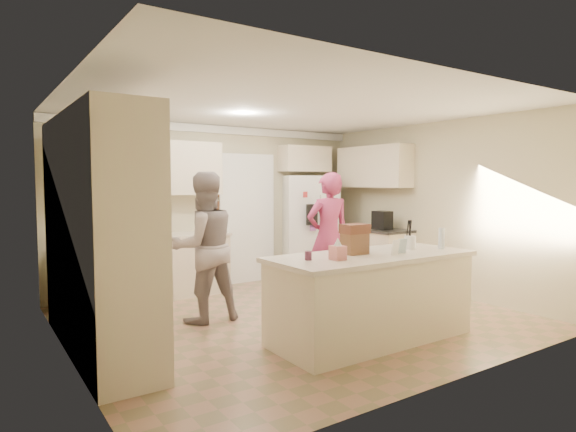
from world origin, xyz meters
TOP-DOWN VIEW (x-y plane):
  - floor at (0.00, 0.00)m, footprint 5.20×4.60m
  - ceiling at (0.00, 0.00)m, footprint 5.20×4.60m
  - wall_back at (0.00, 2.31)m, footprint 5.20×0.02m
  - wall_front at (0.00, -2.31)m, footprint 5.20×0.02m
  - wall_left at (-2.61, 0.00)m, footprint 0.02×4.60m
  - wall_right at (2.61, 0.00)m, footprint 0.02×4.60m
  - crown_back at (0.00, 2.26)m, footprint 5.20×0.08m
  - pantry_bank at (-2.30, 0.20)m, footprint 0.60×2.60m
  - back_base_cab at (-1.15, 2.00)m, footprint 2.20×0.60m
  - back_countertop at (-1.15, 1.99)m, footprint 2.24×0.63m
  - back_upper_cab at (-1.15, 2.12)m, footprint 2.20×0.35m
  - doorway_opening at (0.55, 2.28)m, footprint 0.90×0.06m
  - doorway_casing at (0.55, 2.24)m, footprint 1.02×0.03m
  - wall_frame_upper at (0.02, 2.27)m, footprint 0.15×0.02m
  - wall_frame_lower at (0.02, 2.27)m, footprint 0.15×0.02m
  - refrigerator at (1.64, 1.96)m, footprint 1.09×0.98m
  - fridge_seam at (1.64, 1.61)m, footprint 0.02×0.02m
  - fridge_dispenser at (1.42, 1.60)m, footprint 0.22×0.03m
  - fridge_handle_l at (1.59, 1.59)m, footprint 0.02×0.02m
  - fridge_handle_r at (1.69, 1.59)m, footprint 0.02×0.02m
  - over_fridge_cab at (1.65, 2.12)m, footprint 0.95×0.35m
  - right_base_cab at (2.30, 1.00)m, footprint 0.60×1.20m
  - right_countertop at (2.29, 1.00)m, footprint 0.63×1.24m
  - right_upper_cab at (2.43, 1.20)m, footprint 0.35×1.50m
  - coffee_maker at (2.25, 0.80)m, footprint 0.22×0.28m
  - island_base at (0.20, -1.10)m, footprint 2.20×0.90m
  - island_top at (0.20, -1.10)m, footprint 2.28×0.96m
  - utensil_crock at (0.85, -1.05)m, footprint 0.13×0.13m
  - tissue_box at (-0.35, -1.20)m, footprint 0.13×0.13m
  - tissue_plume at (-0.35, -1.20)m, footprint 0.08×0.08m
  - dollhouse_body at (0.05, -1.00)m, footprint 0.26×0.18m
  - dollhouse_roof at (0.05, -1.00)m, footprint 0.28×0.20m
  - jam_jar at (-0.60, -1.05)m, footprint 0.07×0.07m
  - greeting_card_a at (0.35, -1.30)m, footprint 0.12×0.06m
  - greeting_card_b at (0.50, -1.25)m, footprint 0.12×0.05m
  - water_bottle at (1.15, -1.25)m, footprint 0.07×0.07m
  - shaker_salt at (1.02, -0.88)m, footprint 0.05×0.05m
  - shaker_pepper at (1.09, -0.88)m, footprint 0.05×0.05m
  - teen_boy at (-1.01, 0.53)m, footprint 0.89×0.70m
  - teen_girl at (0.92, 0.54)m, footprint 0.73×0.54m
  - fridge_magnets at (1.64, 1.60)m, footprint 0.76×0.02m

SIDE VIEW (x-z plane):
  - floor at x=0.00m, z-range -0.02..0.00m
  - back_base_cab at x=-1.15m, z-range 0.00..0.88m
  - right_base_cab at x=2.30m, z-range 0.00..0.88m
  - island_base at x=0.20m, z-range 0.00..0.88m
  - back_countertop at x=-1.15m, z-range 0.88..0.92m
  - refrigerator at x=1.64m, z-range 0.00..1.80m
  - fridge_seam at x=1.64m, z-range 0.01..1.79m
  - right_countertop at x=2.29m, z-range 0.88..0.92m
  - island_top at x=0.20m, z-range 0.88..0.93m
  - fridge_magnets at x=1.64m, z-range 0.18..1.62m
  - teen_boy at x=-1.01m, z-range 0.00..1.81m
  - teen_girl at x=0.92m, z-range 0.00..1.83m
  - jam_jar at x=-0.60m, z-range 0.93..1.02m
  - shaker_salt at x=1.02m, z-range 0.93..1.02m
  - shaker_pepper at x=1.09m, z-range 0.93..1.02m
  - tissue_box at x=-0.35m, z-range 0.93..1.07m
  - utensil_crock at x=0.85m, z-range 0.93..1.07m
  - greeting_card_a at x=0.35m, z-range 0.93..1.08m
  - greeting_card_b at x=0.50m, z-range 0.93..1.08m
  - dollhouse_body at x=0.05m, z-range 0.93..1.15m
  - water_bottle at x=1.15m, z-range 0.92..1.17m
  - doorway_opening at x=0.55m, z-range 0.00..2.10m
  - doorway_casing at x=0.55m, z-range -0.06..2.16m
  - fridge_handle_l at x=1.59m, z-range 0.62..1.48m
  - fridge_handle_r at x=1.69m, z-range 0.62..1.48m
  - coffee_maker at x=2.25m, z-range 0.92..1.22m
  - tissue_plume at x=-0.35m, z-range 1.06..1.15m
  - fridge_dispenser at x=1.42m, z-range 0.97..1.32m
  - pantry_bank at x=-2.30m, z-range 0.00..2.35m
  - dollhouse_roof at x=0.05m, z-range 1.15..1.25m
  - wall_frame_lower at x=0.02m, z-range 1.18..1.38m
  - wall_back at x=0.00m, z-range 0.00..2.60m
  - wall_front at x=0.00m, z-range 0.00..2.60m
  - wall_left at x=-2.61m, z-range 0.00..2.60m
  - wall_right at x=2.61m, z-range 0.00..2.60m
  - wall_frame_upper at x=0.02m, z-range 1.45..1.65m
  - back_upper_cab at x=-1.15m, z-range 1.50..2.30m
  - right_upper_cab at x=2.43m, z-range 1.60..2.30m
  - over_fridge_cab at x=1.65m, z-range 1.88..2.33m
  - crown_back at x=0.00m, z-range 2.47..2.59m
  - ceiling at x=0.00m, z-range 2.60..2.62m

